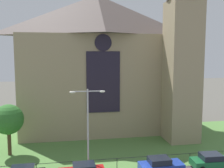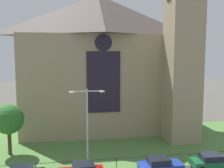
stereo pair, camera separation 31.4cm
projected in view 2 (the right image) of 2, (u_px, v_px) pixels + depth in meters
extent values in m
plane|color=#56544C|center=(112.00, 144.00, 34.13)|extent=(160.00, 160.00, 0.00)
cube|color=#517F3D|center=(115.00, 149.00, 32.17)|extent=(120.00, 20.00, 0.01)
cube|color=tan|center=(98.00, 82.00, 41.00)|extent=(22.00, 12.00, 14.00)
pyramid|color=#594C47|center=(98.00, 16.00, 39.84)|extent=(22.00, 12.00, 6.00)
cube|color=black|center=(104.00, 82.00, 34.99)|extent=(4.40, 0.16, 8.00)
cylinder|color=black|center=(103.00, 43.00, 34.40)|extent=(2.20, 0.15, 2.20)
cube|color=tan|center=(182.00, 72.00, 34.56)|extent=(4.00, 4.00, 18.00)
cylinder|color=black|center=(116.00, 158.00, 26.53)|extent=(31.00, 0.05, 0.05)
cylinder|color=black|center=(116.00, 164.00, 26.59)|extent=(0.06, 0.07, 1.10)
cylinder|color=black|center=(190.00, 159.00, 27.86)|extent=(0.06, 0.07, 1.10)
cylinder|color=#4C3823|center=(10.00, 142.00, 30.37)|extent=(0.41, 0.41, 2.84)
sphere|color=#2D6B28|center=(9.00, 119.00, 30.06)|extent=(3.39, 3.39, 3.39)
cylinder|color=#B2B2B7|center=(87.00, 131.00, 25.63)|extent=(0.16, 0.16, 8.11)
cylinder|color=#B2B2B7|center=(79.00, 91.00, 25.07)|extent=(1.40, 0.10, 0.10)
cylinder|color=#B2B2B7|center=(94.00, 91.00, 25.29)|extent=(1.40, 0.10, 0.10)
ellipsoid|color=white|center=(72.00, 92.00, 24.96)|extent=(0.57, 0.26, 0.20)
ellipsoid|color=white|center=(102.00, 91.00, 25.41)|extent=(0.57, 0.26, 0.20)
cube|color=black|center=(83.00, 167.00, 24.30)|extent=(2.05, 1.66, 0.55)
cube|color=#1E3899|center=(161.00, 167.00, 25.77)|extent=(4.24, 1.88, 0.70)
cube|color=black|center=(159.00, 161.00, 25.66)|extent=(2.03, 1.64, 0.55)
cylinder|color=black|center=(171.00, 165.00, 26.95)|extent=(0.64, 0.23, 0.64)
cylinder|color=black|center=(143.00, 167.00, 26.41)|extent=(0.64, 0.23, 0.64)
cube|color=#196033|center=(212.00, 163.00, 26.70)|extent=(4.28, 2.01, 0.70)
cube|color=black|center=(211.00, 157.00, 26.61)|extent=(2.08, 1.70, 0.55)
cylinder|color=black|center=(221.00, 161.00, 27.79)|extent=(0.65, 0.25, 0.64)
cylinder|color=black|center=(194.00, 163.00, 27.46)|extent=(0.65, 0.25, 0.64)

